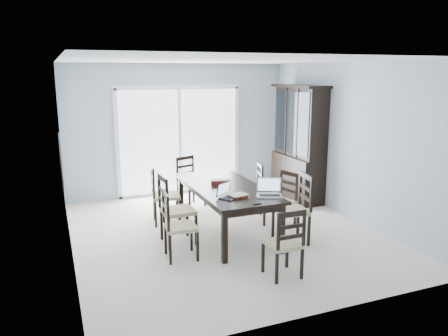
{
  "coord_description": "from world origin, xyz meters",
  "views": [
    {
      "loc": [
        -2.39,
        -5.92,
        2.45
      ],
      "look_at": [
        -0.03,
        0.0,
        1.03
      ],
      "focal_mm": 35.0,
      "sensor_mm": 36.0,
      "label": 1
    }
  ],
  "objects_px": {
    "chair_left_far": "(160,188)",
    "laptop_dark": "(231,194)",
    "china_hutch": "(299,144)",
    "chair_left_near": "(174,218)",
    "chair_right_far": "(254,183)",
    "chair_left_mid": "(171,202)",
    "chair_end_near": "(287,237)",
    "dining_table": "(226,191)",
    "laptop_silver": "(270,192)",
    "game_box": "(220,182)",
    "hot_tub": "(134,167)",
    "chair_right_near": "(298,201)",
    "cell_phone": "(257,204)",
    "chair_end_far": "(188,176)",
    "chair_right_mid": "(284,193)"
  },
  "relations": [
    {
      "from": "china_hutch",
      "to": "chair_left_near",
      "type": "relative_size",
      "value": 2.07
    },
    {
      "from": "chair_left_far",
      "to": "chair_end_near",
      "type": "bearing_deg",
      "value": 29.56
    },
    {
      "from": "china_hutch",
      "to": "chair_left_near",
      "type": "distance_m",
      "value": 3.58
    },
    {
      "from": "chair_end_near",
      "to": "laptop_silver",
      "type": "height_order",
      "value": "chair_end_near"
    },
    {
      "from": "china_hutch",
      "to": "chair_right_far",
      "type": "bearing_deg",
      "value": -157.43
    },
    {
      "from": "cell_phone",
      "to": "hot_tub",
      "type": "distance_m",
      "value": 4.44
    },
    {
      "from": "chair_right_near",
      "to": "game_box",
      "type": "bearing_deg",
      "value": 55.46
    },
    {
      "from": "chair_end_near",
      "to": "laptop_silver",
      "type": "bearing_deg",
      "value": 73.64
    },
    {
      "from": "chair_right_far",
      "to": "laptop_silver",
      "type": "distance_m",
      "value": 1.6
    },
    {
      "from": "chair_left_mid",
      "to": "laptop_silver",
      "type": "xyz_separation_m",
      "value": [
        1.24,
        -0.64,
        0.19
      ]
    },
    {
      "from": "laptop_silver",
      "to": "chair_right_mid",
      "type": "bearing_deg",
      "value": 71.08
    },
    {
      "from": "chair_end_far",
      "to": "laptop_silver",
      "type": "relative_size",
      "value": 2.51
    },
    {
      "from": "laptop_dark",
      "to": "laptop_silver",
      "type": "height_order",
      "value": "laptop_silver"
    },
    {
      "from": "game_box",
      "to": "chair_left_near",
      "type": "bearing_deg",
      "value": -142.02
    },
    {
      "from": "chair_right_near",
      "to": "chair_right_mid",
      "type": "height_order",
      "value": "chair_right_near"
    },
    {
      "from": "chair_left_mid",
      "to": "chair_left_far",
      "type": "distance_m",
      "value": 0.92
    },
    {
      "from": "china_hutch",
      "to": "laptop_silver",
      "type": "bearing_deg",
      "value": -129.94
    },
    {
      "from": "laptop_dark",
      "to": "chair_right_near",
      "type": "bearing_deg",
      "value": -38.04
    },
    {
      "from": "chair_left_near",
      "to": "laptop_silver",
      "type": "xyz_separation_m",
      "value": [
        1.34,
        -0.12,
        0.25
      ]
    },
    {
      "from": "chair_right_far",
      "to": "hot_tub",
      "type": "bearing_deg",
      "value": 45.83
    },
    {
      "from": "dining_table",
      "to": "laptop_dark",
      "type": "height_order",
      "value": "laptop_dark"
    },
    {
      "from": "cell_phone",
      "to": "laptop_silver",
      "type": "bearing_deg",
      "value": 43.4
    },
    {
      "from": "chair_left_mid",
      "to": "chair_end_far",
      "type": "relative_size",
      "value": 1.12
    },
    {
      "from": "chair_left_mid",
      "to": "chair_end_near",
      "type": "bearing_deg",
      "value": 30.25
    },
    {
      "from": "dining_table",
      "to": "chair_end_near",
      "type": "relative_size",
      "value": 2.17
    },
    {
      "from": "chair_right_far",
      "to": "chair_left_near",
      "type": "bearing_deg",
      "value": 140.41
    },
    {
      "from": "chair_left_mid",
      "to": "laptop_dark",
      "type": "xyz_separation_m",
      "value": [
        0.71,
        -0.51,
        0.18
      ]
    },
    {
      "from": "chair_left_near",
      "to": "cell_phone",
      "type": "height_order",
      "value": "chair_left_near"
    },
    {
      "from": "chair_left_far",
      "to": "laptop_dark",
      "type": "height_order",
      "value": "chair_left_far"
    },
    {
      "from": "chair_right_far",
      "to": "game_box",
      "type": "height_order",
      "value": "chair_right_far"
    },
    {
      "from": "dining_table",
      "to": "laptop_silver",
      "type": "relative_size",
      "value": 5.25
    },
    {
      "from": "chair_left_mid",
      "to": "chair_end_far",
      "type": "height_order",
      "value": "chair_left_mid"
    },
    {
      "from": "chair_left_near",
      "to": "hot_tub",
      "type": "xyz_separation_m",
      "value": [
        0.19,
        3.97,
        -0.14
      ]
    },
    {
      "from": "chair_right_near",
      "to": "laptop_silver",
      "type": "distance_m",
      "value": 0.52
    },
    {
      "from": "chair_left_far",
      "to": "laptop_silver",
      "type": "bearing_deg",
      "value": 46.52
    },
    {
      "from": "chair_end_far",
      "to": "laptop_dark",
      "type": "bearing_deg",
      "value": 69.03
    },
    {
      "from": "chair_end_near",
      "to": "chair_left_mid",
      "type": "bearing_deg",
      "value": 120.75
    },
    {
      "from": "chair_left_far",
      "to": "chair_right_far",
      "type": "bearing_deg",
      "value": 97.45
    },
    {
      "from": "chair_end_far",
      "to": "cell_phone",
      "type": "distance_m",
      "value": 2.64
    },
    {
      "from": "chair_right_far",
      "to": "game_box",
      "type": "xyz_separation_m",
      "value": [
        -0.89,
        -0.64,
        0.25
      ]
    },
    {
      "from": "chair_left_near",
      "to": "china_hutch",
      "type": "bearing_deg",
      "value": 126.52
    },
    {
      "from": "chair_end_near",
      "to": "laptop_dark",
      "type": "distance_m",
      "value": 1.14
    },
    {
      "from": "chair_right_mid",
      "to": "laptop_silver",
      "type": "xyz_separation_m",
      "value": [
        -0.63,
        -0.7,
        0.27
      ]
    },
    {
      "from": "dining_table",
      "to": "chair_end_far",
      "type": "bearing_deg",
      "value": 93.14
    },
    {
      "from": "chair_right_mid",
      "to": "chair_end_near",
      "type": "bearing_deg",
      "value": 135.31
    },
    {
      "from": "chair_end_far",
      "to": "game_box",
      "type": "xyz_separation_m",
      "value": [
        0.05,
        -1.51,
        0.23
      ]
    },
    {
      "from": "chair_left_far",
      "to": "chair_right_far",
      "type": "distance_m",
      "value": 1.67
    },
    {
      "from": "chair_right_near",
      "to": "chair_right_mid",
      "type": "xyz_separation_m",
      "value": [
        0.15,
        0.67,
        -0.08
      ]
    },
    {
      "from": "chair_right_near",
      "to": "cell_phone",
      "type": "distance_m",
      "value": 0.87
    },
    {
      "from": "laptop_dark",
      "to": "laptop_silver",
      "type": "xyz_separation_m",
      "value": [
        0.53,
        -0.13,
        0.01
      ]
    }
  ]
}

